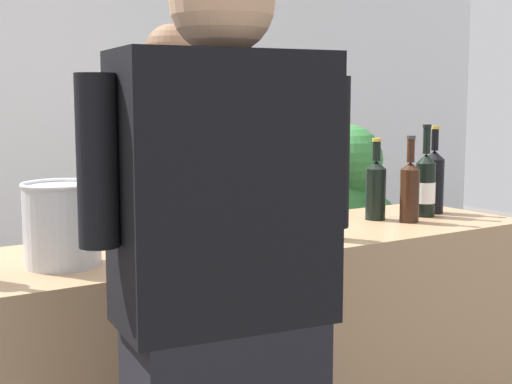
{
  "coord_description": "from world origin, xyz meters",
  "views": [
    {
      "loc": [
        -1.22,
        -2.0,
        1.37
      ],
      "look_at": [
        0.08,
        0.0,
        1.06
      ],
      "focal_mm": 51.57,
      "sensor_mm": 36.0,
      "label": 1
    }
  ],
  "objects_px": {
    "wine_bottle_1": "(376,188)",
    "wine_bottle_3": "(426,185)",
    "wine_bottle_7": "(410,189)",
    "wine_glass": "(241,201)",
    "wine_bottle_6": "(434,180)",
    "person_server": "(174,233)",
    "potted_shrub": "(337,219)",
    "ice_bucket": "(62,224)",
    "wine_bottle_4": "(329,204)",
    "wine_bottle_2": "(164,219)",
    "person_guest": "(224,354)",
    "wine_bottle_0": "(150,209)"
  },
  "relations": [
    {
      "from": "wine_bottle_1",
      "to": "wine_bottle_3",
      "type": "height_order",
      "value": "wine_bottle_3"
    },
    {
      "from": "wine_bottle_7",
      "to": "wine_glass",
      "type": "distance_m",
      "value": 0.75
    },
    {
      "from": "wine_bottle_1",
      "to": "wine_bottle_6",
      "type": "height_order",
      "value": "wine_bottle_6"
    },
    {
      "from": "wine_bottle_7",
      "to": "person_server",
      "type": "distance_m",
      "value": 0.97
    },
    {
      "from": "person_server",
      "to": "potted_shrub",
      "type": "distance_m",
      "value": 1.04
    },
    {
      "from": "ice_bucket",
      "to": "person_server",
      "type": "height_order",
      "value": "person_server"
    },
    {
      "from": "wine_bottle_4",
      "to": "potted_shrub",
      "type": "xyz_separation_m",
      "value": [
        0.88,
        1.03,
        -0.28
      ]
    },
    {
      "from": "wine_bottle_7",
      "to": "person_server",
      "type": "bearing_deg",
      "value": 129.06
    },
    {
      "from": "wine_bottle_1",
      "to": "wine_bottle_4",
      "type": "bearing_deg",
      "value": -152.09
    },
    {
      "from": "wine_bottle_4",
      "to": "wine_bottle_6",
      "type": "xyz_separation_m",
      "value": [
        0.69,
        0.2,
        0.02
      ]
    },
    {
      "from": "wine_bottle_2",
      "to": "wine_bottle_6",
      "type": "bearing_deg",
      "value": 9.33
    },
    {
      "from": "person_guest",
      "to": "wine_bottle_4",
      "type": "bearing_deg",
      "value": 36.45
    },
    {
      "from": "wine_glass",
      "to": "person_guest",
      "type": "height_order",
      "value": "person_guest"
    },
    {
      "from": "wine_glass",
      "to": "person_guest",
      "type": "xyz_separation_m",
      "value": [
        -0.4,
        -0.58,
        -0.23
      ]
    },
    {
      "from": "wine_bottle_2",
      "to": "wine_bottle_3",
      "type": "xyz_separation_m",
      "value": [
        1.19,
        0.17,
        0.0
      ]
    },
    {
      "from": "person_server",
      "to": "wine_glass",
      "type": "bearing_deg",
      "value": -101.29
    },
    {
      "from": "wine_bottle_1",
      "to": "wine_bottle_4",
      "type": "relative_size",
      "value": 1.01
    },
    {
      "from": "wine_bottle_6",
      "to": "person_guest",
      "type": "distance_m",
      "value": 1.58
    },
    {
      "from": "wine_bottle_3",
      "to": "potted_shrub",
      "type": "height_order",
      "value": "wine_bottle_3"
    },
    {
      "from": "wine_glass",
      "to": "wine_bottle_2",
      "type": "bearing_deg",
      "value": -165.91
    },
    {
      "from": "wine_bottle_1",
      "to": "wine_bottle_3",
      "type": "bearing_deg",
      "value": -13.5
    },
    {
      "from": "wine_glass",
      "to": "person_server",
      "type": "bearing_deg",
      "value": 78.71
    },
    {
      "from": "wine_bottle_6",
      "to": "person_server",
      "type": "xyz_separation_m",
      "value": [
        -0.83,
        0.63,
        -0.23
      ]
    },
    {
      "from": "wine_bottle_6",
      "to": "wine_bottle_7",
      "type": "bearing_deg",
      "value": -156.02
    },
    {
      "from": "wine_bottle_6",
      "to": "ice_bucket",
      "type": "distance_m",
      "value": 1.54
    },
    {
      "from": "ice_bucket",
      "to": "wine_bottle_6",
      "type": "bearing_deg",
      "value": 3.71
    },
    {
      "from": "wine_bottle_1",
      "to": "wine_glass",
      "type": "distance_m",
      "value": 0.7
    },
    {
      "from": "wine_bottle_0",
      "to": "wine_bottle_3",
      "type": "distance_m",
      "value": 1.17
    },
    {
      "from": "wine_bottle_6",
      "to": "wine_bottle_3",
      "type": "bearing_deg",
      "value": -154.01
    },
    {
      "from": "wine_bottle_3",
      "to": "wine_bottle_4",
      "type": "height_order",
      "value": "wine_bottle_3"
    },
    {
      "from": "wine_glass",
      "to": "wine_bottle_1",
      "type": "bearing_deg",
      "value": 11.79
    },
    {
      "from": "wine_bottle_0",
      "to": "wine_bottle_1",
      "type": "distance_m",
      "value": 0.96
    },
    {
      "from": "wine_bottle_6",
      "to": "person_guest",
      "type": "relative_size",
      "value": 0.21
    },
    {
      "from": "wine_bottle_2",
      "to": "wine_bottle_6",
      "type": "height_order",
      "value": "wine_bottle_6"
    },
    {
      "from": "wine_glass",
      "to": "potted_shrub",
      "type": "distance_m",
      "value": 1.55
    },
    {
      "from": "wine_bottle_7",
      "to": "wine_bottle_4",
      "type": "bearing_deg",
      "value": -168.27
    },
    {
      "from": "wine_bottle_4",
      "to": "wine_bottle_6",
      "type": "distance_m",
      "value": 0.71
    },
    {
      "from": "person_server",
      "to": "wine_bottle_0",
      "type": "bearing_deg",
      "value": -121.45
    },
    {
      "from": "wine_bottle_6",
      "to": "person_guest",
      "type": "height_order",
      "value": "person_guest"
    },
    {
      "from": "ice_bucket",
      "to": "wine_bottle_3",
      "type": "bearing_deg",
      "value": 2.22
    },
    {
      "from": "wine_bottle_2",
      "to": "person_server",
      "type": "bearing_deg",
      "value": 61.85
    },
    {
      "from": "wine_bottle_1",
      "to": "person_guest",
      "type": "relative_size",
      "value": 0.18
    },
    {
      "from": "wine_bottle_1",
      "to": "wine_bottle_7",
      "type": "bearing_deg",
      "value": -59.33
    },
    {
      "from": "wine_bottle_7",
      "to": "potted_shrub",
      "type": "height_order",
      "value": "potted_shrub"
    },
    {
      "from": "wine_bottle_1",
      "to": "ice_bucket",
      "type": "height_order",
      "value": "wine_bottle_1"
    },
    {
      "from": "ice_bucket",
      "to": "potted_shrub",
      "type": "bearing_deg",
      "value": 28.23
    },
    {
      "from": "wine_bottle_3",
      "to": "person_server",
      "type": "distance_m",
      "value": 1.03
    },
    {
      "from": "wine_bottle_4",
      "to": "wine_glass",
      "type": "relative_size",
      "value": 1.51
    },
    {
      "from": "ice_bucket",
      "to": "wine_bottle_7",
      "type": "bearing_deg",
      "value": -0.2
    },
    {
      "from": "person_guest",
      "to": "wine_bottle_2",
      "type": "bearing_deg",
      "value": 78.07
    }
  ]
}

